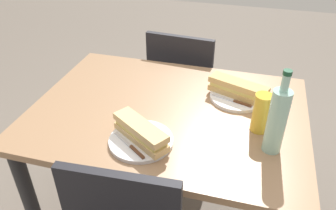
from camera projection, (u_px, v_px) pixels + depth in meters
The scene contains 10 objects.
dining_table at pixel (168, 131), 1.48m from camera, with size 1.14×0.84×0.76m.
chair_near at pixel (184, 87), 2.06m from camera, with size 0.43×0.43×0.87m.
plate_near at pixel (141, 141), 1.23m from camera, with size 0.24×0.24×0.01m, color white.
baguette_sandwich_near at pixel (141, 132), 1.20m from camera, with size 0.24×0.19×0.07m.
knife_near at pixel (131, 146), 1.18m from camera, with size 0.15×0.11×0.01m.
plate_far at pixel (237, 97), 1.48m from camera, with size 0.24×0.24×0.01m, color white.
baguette_sandwich_far at pixel (238, 89), 1.45m from camera, with size 0.27×0.16×0.07m.
knife_far at pixel (234, 101), 1.43m from camera, with size 0.17×0.07×0.01m.
water_bottle at pixel (277, 120), 1.13m from camera, with size 0.07×0.07×0.32m.
beer_glass at pixel (261, 113), 1.25m from camera, with size 0.07×0.07×0.16m, color gold.
Camera 1 is at (-0.31, 1.12, 1.56)m, focal length 35.86 mm.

